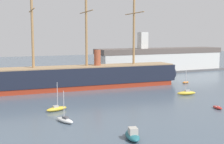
% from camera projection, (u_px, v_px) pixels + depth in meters
% --- Properties ---
extents(tall_ship, '(64.37, 14.83, 30.95)m').
position_uv_depth(tall_ship, '(87.00, 76.00, 84.23)').
color(tall_ship, maroon).
rests_on(tall_ship, ground).
extents(motorboat_foreground_left, '(2.78, 4.67, 1.84)m').
position_uv_depth(motorboat_foreground_left, '(132.00, 135.00, 42.43)').
color(motorboat_foreground_left, '#236670').
rests_on(motorboat_foreground_left, ground).
extents(sailboat_mid_left, '(2.69, 4.41, 5.51)m').
position_uv_depth(sailboat_mid_left, '(65.00, 120.00, 50.79)').
color(sailboat_mid_left, silver).
rests_on(sailboat_mid_left, ground).
extents(dinghy_mid_right, '(1.35, 2.62, 0.60)m').
position_uv_depth(dinghy_mid_right, '(217.00, 107.00, 60.26)').
color(dinghy_mid_right, '#B22D28').
rests_on(dinghy_mid_right, ground).
extents(sailboat_alongside_bow, '(4.60, 2.36, 5.75)m').
position_uv_depth(sailboat_alongside_bow, '(57.00, 109.00, 58.60)').
color(sailboat_alongside_bow, gold).
rests_on(sailboat_alongside_bow, ground).
extents(sailboat_alongside_stern, '(5.12, 2.60, 6.40)m').
position_uv_depth(sailboat_alongside_stern, '(186.00, 93.00, 74.67)').
color(sailboat_alongside_stern, gold).
rests_on(sailboat_alongside_stern, ground).
extents(dinghy_far_right, '(2.72, 1.56, 0.60)m').
position_uv_depth(dinghy_far_right, '(186.00, 82.00, 93.07)').
color(dinghy_far_right, orange).
rests_on(dinghy_far_right, ground).
extents(dinghy_distant_centre, '(2.68, 3.03, 0.67)m').
position_uv_depth(dinghy_distant_centre, '(97.00, 83.00, 92.32)').
color(dinghy_distant_centre, '#236670').
rests_on(dinghy_distant_centre, ground).
extents(dockside_warehouse_right, '(59.94, 12.72, 16.33)m').
position_uv_depth(dockside_warehouse_right, '(160.00, 60.00, 122.22)').
color(dockside_warehouse_right, '#565659').
rests_on(dockside_warehouse_right, ground).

